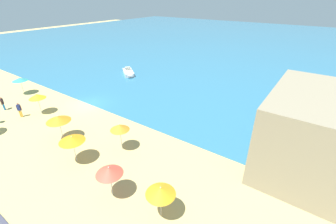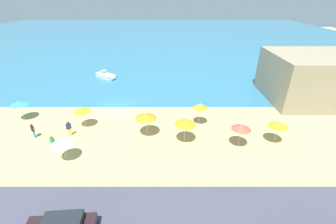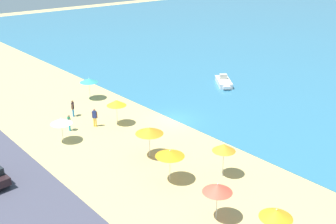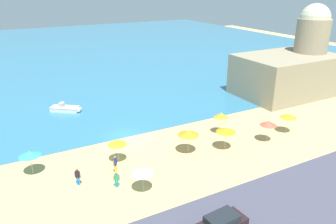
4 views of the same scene
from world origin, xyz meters
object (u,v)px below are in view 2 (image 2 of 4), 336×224
(bather_1, at_px, (34,130))
(beach_umbrella_0, at_px, (62,142))
(beach_umbrella_1, at_px, (20,103))
(bather_2, at_px, (53,141))
(beach_umbrella_6, at_px, (279,124))
(bather_0, at_px, (69,127))
(beach_umbrella_5, at_px, (186,123))
(beach_umbrella_2, at_px, (147,116))
(beach_umbrella_4, at_px, (201,106))
(skiff_nearshore, at_px, (106,75))
(beach_umbrella_3, at_px, (242,127))
(beach_umbrella_7, at_px, (83,109))

(bather_1, bearing_deg, beach_umbrella_0, -37.01)
(beach_umbrella_1, bearing_deg, bather_2, -43.07)
(beach_umbrella_6, xyz_separation_m, bather_0, (-21.38, 1.21, -1.17))
(beach_umbrella_5, bearing_deg, beach_umbrella_2, 162.66)
(beach_umbrella_0, relative_size, beach_umbrella_5, 0.90)
(beach_umbrella_1, distance_m, beach_umbrella_4, 21.19)
(bather_0, relative_size, skiff_nearshore, 0.44)
(beach_umbrella_4, distance_m, beach_umbrella_5, 4.00)
(beach_umbrella_5, height_order, bather_0, beach_umbrella_5)
(beach_umbrella_3, relative_size, beach_umbrella_4, 0.96)
(beach_umbrella_3, relative_size, beach_umbrella_6, 1.04)
(beach_umbrella_4, bearing_deg, bather_0, -170.35)
(beach_umbrella_1, bearing_deg, beach_umbrella_2, -12.70)
(beach_umbrella_0, bearing_deg, bather_1, 142.99)
(beach_umbrella_7, bearing_deg, bather_0, -117.13)
(beach_umbrella_3, bearing_deg, beach_umbrella_7, 167.28)
(beach_umbrella_3, relative_size, bather_0, 1.44)
(beach_umbrella_3, xyz_separation_m, bather_1, (-21.18, 1.54, -1.33))
(beach_umbrella_0, distance_m, beach_umbrella_6, 20.45)
(beach_umbrella_4, bearing_deg, beach_umbrella_0, -154.14)
(bather_2, bearing_deg, beach_umbrella_2, 15.38)
(beach_umbrella_2, bearing_deg, beach_umbrella_3, -12.21)
(beach_umbrella_0, distance_m, skiff_nearshore, 22.72)
(beach_umbrella_0, bearing_deg, beach_umbrella_6, 7.61)
(beach_umbrella_6, distance_m, beach_umbrella_7, 20.65)
(beach_umbrella_3, height_order, beach_umbrella_4, beach_umbrella_4)
(bather_1, bearing_deg, beach_umbrella_1, 130.71)
(beach_umbrella_1, height_order, beach_umbrella_6, beach_umbrella_6)
(beach_umbrella_6, bearing_deg, beach_umbrella_5, 179.23)
(skiff_nearshore, bearing_deg, beach_umbrella_3, -48.32)
(bather_0, bearing_deg, bather_1, -174.90)
(beach_umbrella_2, xyz_separation_m, beach_umbrella_6, (13.17, -1.36, -0.15))
(beach_umbrella_7, height_order, bather_0, beach_umbrella_7)
(bather_2, bearing_deg, beach_umbrella_4, 17.57)
(beach_umbrella_4, xyz_separation_m, skiff_nearshore, (-14.89, 16.27, -1.95))
(beach_umbrella_1, relative_size, bather_0, 1.36)
(beach_umbrella_4, bearing_deg, beach_umbrella_1, 176.81)
(beach_umbrella_7, xyz_separation_m, skiff_nearshore, (-1.71, 16.80, -1.80))
(beach_umbrella_4, relative_size, beach_umbrella_6, 1.08)
(bather_1, height_order, bather_2, bather_1)
(beach_umbrella_2, distance_m, bather_1, 11.95)
(beach_umbrella_1, relative_size, skiff_nearshore, 0.60)
(beach_umbrella_3, distance_m, beach_umbrella_7, 16.99)
(beach_umbrella_1, height_order, beach_umbrella_7, beach_umbrella_7)
(beach_umbrella_7, relative_size, bather_2, 1.63)
(beach_umbrella_3, xyz_separation_m, skiff_nearshore, (-18.29, 20.54, -1.85))
(beach_umbrella_6, bearing_deg, bather_0, 176.77)
(beach_umbrella_5, bearing_deg, beach_umbrella_4, 60.61)
(beach_umbrella_2, relative_size, beach_umbrella_3, 1.02)
(beach_umbrella_0, height_order, beach_umbrella_1, beach_umbrella_1)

